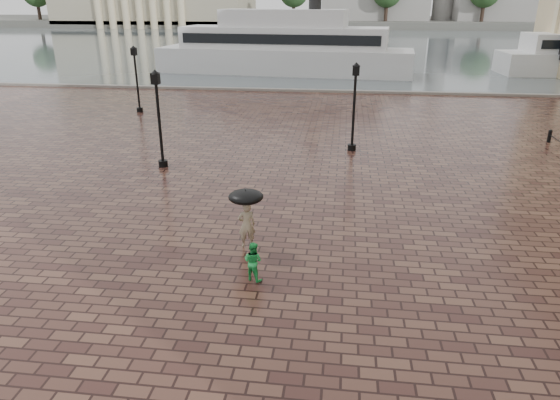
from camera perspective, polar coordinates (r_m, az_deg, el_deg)
name	(u,v)px	position (r m, az deg, el deg)	size (l,w,h in m)	color
ground	(247,283)	(14.27, -3.79, -9.50)	(300.00, 300.00, 0.00)	#331A17
harbour_water	(334,41)	(104.24, 6.22, 17.66)	(240.00, 240.00, 0.00)	#424D50
quay_edge	(316,92)	(44.63, 4.12, 12.24)	(80.00, 0.60, 0.30)	slate
far_shore	(340,22)	(172.08, 6.87, 19.58)	(300.00, 60.00, 2.00)	#4C4C47
street_lamps	(210,98)	(28.74, -8.05, 11.45)	(15.44, 12.44, 4.40)	black
adult_pedestrian	(247,225)	(15.94, -3.84, -2.85)	(0.56, 0.37, 1.53)	gray
child_pedestrian	(253,261)	(14.18, -3.10, -7.00)	(0.56, 0.44, 1.16)	green
ferry_near	(284,47)	(56.26, 0.48, 17.04)	(27.83, 9.22, 8.96)	silver
umbrella	(246,197)	(15.56, -3.93, 0.38)	(1.10, 1.10, 1.10)	black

